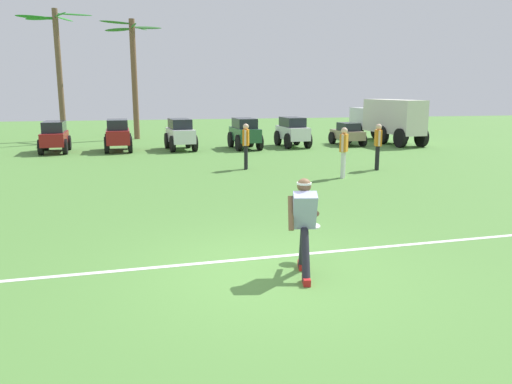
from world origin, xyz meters
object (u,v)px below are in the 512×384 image
parked_car_slot_a (55,136)px  parked_car_slot_f (348,134)px  frisbee_in_flight (312,226)px  teammate_near_sideline (378,142)px  palm_tree_right_of_centre (134,69)px  parked_car_slot_b (118,134)px  teammate_deep (344,148)px  palm_tree_left_of_centre (58,62)px  box_truck (387,119)px  frisbee_thrower (304,222)px  parked_car_slot_c (180,133)px  parked_car_slot_d (245,133)px  teammate_midfield (246,142)px  parked_car_slot_e (292,131)px

parked_car_slot_a → parked_car_slot_f: (13.60, 0.05, -0.16)m
frisbee_in_flight → teammate_near_sideline: bearing=58.4°
teammate_near_sideline → palm_tree_right_of_centre: palm_tree_right_of_centre is taller
parked_car_slot_a → parked_car_slot_f: parked_car_slot_a is taller
parked_car_slot_b → teammate_deep: bearing=-50.2°
frisbee_in_flight → parked_car_slot_b: 16.10m
parked_car_slot_b → palm_tree_left_of_centre: 7.44m
teammate_near_sideline → palm_tree_left_of_centre: palm_tree_left_of_centre is taller
parked_car_slot_f → box_truck: (2.46, 0.74, 0.67)m
frisbee_thrower → parked_car_slot_c: frisbee_thrower is taller
parked_car_slot_d → frisbee_in_flight: bearing=-96.9°
parked_car_slot_c → parked_car_slot_d: same height
teammate_midfield → palm_tree_left_of_centre: bearing=122.6°
parked_car_slot_c → box_truck: box_truck is taller
frisbee_thrower → teammate_midfield: bearing=83.9°
parked_car_slot_c → palm_tree_left_of_centre: (-5.91, 5.92, 3.37)m
parked_car_slot_d → palm_tree_left_of_centre: size_ratio=0.35×
parked_car_slot_b → palm_tree_right_of_centre: palm_tree_right_of_centre is taller
teammate_deep → parked_car_slot_c: 9.61m
parked_car_slot_b → parked_car_slot_a: bearing=177.2°
parked_car_slot_d → parked_car_slot_e: bearing=7.3°
teammate_deep → parked_car_slot_f: 9.57m
frisbee_thrower → palm_tree_right_of_centre: size_ratio=0.22×
teammate_deep → palm_tree_right_of_centre: (-6.49, 14.26, 2.87)m
frisbee_in_flight → parked_car_slot_a: (-6.49, 15.77, 0.17)m
parked_car_slot_c → parked_car_slot_f: (8.19, 0.27, -0.18)m
parked_car_slot_b → palm_tree_left_of_centre: (-3.17, 5.82, 3.37)m
frisbee_thrower → teammate_midfield: size_ratio=0.91×
parked_car_slot_c → palm_tree_left_of_centre: 9.02m
teammate_near_sideline → box_truck: size_ratio=0.26×
parked_car_slot_c → parked_car_slot_f: size_ratio=1.08×
teammate_midfield → palm_tree_left_of_centre: (-7.74, 12.10, 3.17)m
frisbee_in_flight → teammate_midfield: bearing=85.4°
teammate_deep → palm_tree_right_of_centre: 15.93m
parked_car_slot_e → palm_tree_right_of_centre: size_ratio=0.38×
frisbee_thrower → parked_car_slot_d: size_ratio=0.59×
frisbee_in_flight → parked_car_slot_c: bearing=94.0°
teammate_deep → parked_car_slot_d: teammate_deep is taller
parked_car_slot_e → box_truck: (5.31, 0.84, 0.49)m
parked_car_slot_c → parked_car_slot_e: bearing=1.9°
frisbee_thrower → teammate_deep: (3.68, 7.64, 0.14)m
parked_car_slot_b → parked_car_slot_d: same height
teammate_midfield → palm_tree_left_of_centre: palm_tree_left_of_centre is taller
teammate_near_sideline → parked_car_slot_d: (-3.22, 7.14, -0.20)m
parked_car_slot_e → palm_tree_left_of_centre: (-11.25, 5.74, 3.37)m
frisbee_thrower → frisbee_in_flight: size_ratio=3.85×
parked_car_slot_c → parked_car_slot_a: bearing=177.6°
frisbee_in_flight → parked_car_slot_c: 15.58m
palm_tree_left_of_centre → parked_car_slot_d: bearing=-34.3°
teammate_deep → palm_tree_left_of_centre: (-10.35, 14.44, 3.17)m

